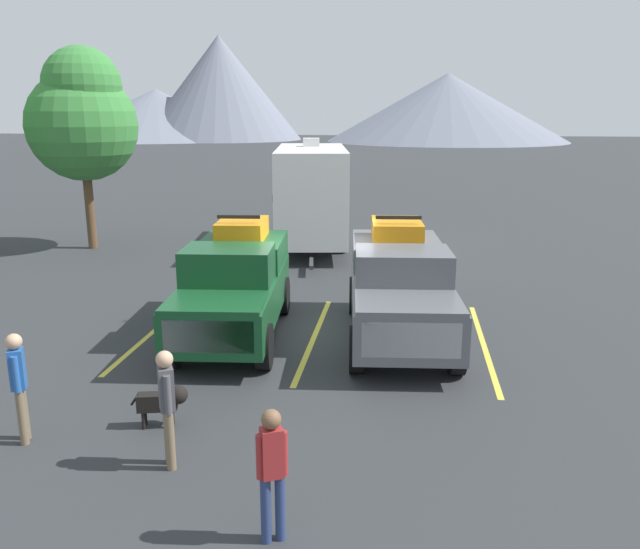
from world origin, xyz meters
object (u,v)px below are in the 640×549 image
object	(u,v)px
person_c	(272,467)
dog	(165,400)
person_b	(19,381)
pickup_truck_b	(399,285)
camper_trailer_a	(311,192)
person_a	(167,401)
pickup_truck_a	(235,283)

from	to	relation	value
person_c	dog	size ratio (longest dim) A/B	1.87
person_c	person_b	bearing A→B (deg)	157.23
dog	pickup_truck_b	bearing A→B (deg)	52.82
camper_trailer_a	dog	size ratio (longest dim) A/B	8.55
person_a	dog	xyz separation A→B (m)	(-0.49, 1.14, -0.55)
dog	person_c	bearing A→B (deg)	-48.12
pickup_truck_a	person_c	size ratio (longest dim) A/B	3.20
pickup_truck_b	dog	bearing A→B (deg)	-127.18
person_a	dog	bearing A→B (deg)	113.44
pickup_truck_b	person_c	size ratio (longest dim) A/B	3.35
pickup_truck_a	pickup_truck_b	world-z (taller)	pickup_truck_b
pickup_truck_a	dog	world-z (taller)	pickup_truck_a
person_a	dog	world-z (taller)	person_a
pickup_truck_a	person_b	world-z (taller)	pickup_truck_a
pickup_truck_a	pickup_truck_b	distance (m)	3.67
person_c	dog	distance (m)	3.46
pickup_truck_b	pickup_truck_a	bearing A→B (deg)	-175.05
pickup_truck_b	person_c	distance (m)	7.45
pickup_truck_b	person_a	bearing A→B (deg)	-117.89
pickup_truck_a	person_c	distance (m)	7.38
pickup_truck_a	person_a	xyz separation A→B (m)	(0.53, -5.60, -0.19)
person_a	person_c	size ratio (longest dim) A/B	1.04
pickup_truck_a	person_a	size ratio (longest dim) A/B	3.08
person_b	pickup_truck_b	bearing A→B (deg)	44.68
pickup_truck_b	camper_trailer_a	distance (m)	9.80
camper_trailer_a	person_b	bearing A→B (deg)	-98.78
pickup_truck_a	dog	xyz separation A→B (m)	(0.03, -4.46, -0.74)
camper_trailer_a	pickup_truck_b	bearing A→B (deg)	-70.07
pickup_truck_a	camper_trailer_a	xyz separation A→B (m)	(0.33, 9.49, 0.88)
pickup_truck_b	person_a	distance (m)	6.69
pickup_truck_b	dog	size ratio (longest dim) A/B	6.27
camper_trailer_a	person_a	xyz separation A→B (m)	(0.20, -15.09, -1.07)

